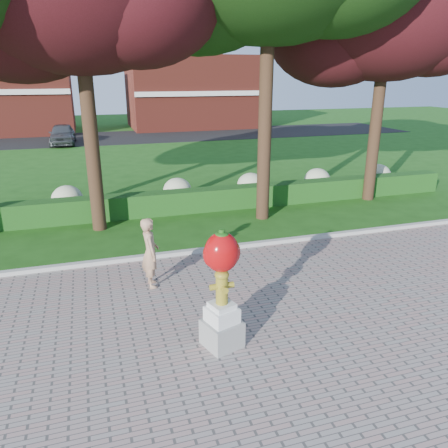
% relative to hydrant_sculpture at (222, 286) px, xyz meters
% --- Properties ---
extents(ground, '(100.00, 100.00, 0.00)m').
position_rel_hydrant_sculpture_xyz_m(ground, '(0.11, 1.41, -1.24)').
color(ground, '#1B4B12').
rests_on(ground, ground).
extents(curb, '(40.00, 0.18, 0.15)m').
position_rel_hydrant_sculpture_xyz_m(curb, '(0.11, 4.41, -1.17)').
color(curb, '#ADADA5').
rests_on(curb, ground).
extents(lawn_hedge, '(24.00, 0.70, 0.80)m').
position_rel_hydrant_sculpture_xyz_m(lawn_hedge, '(0.11, 8.41, -0.84)').
color(lawn_hedge, '#174112').
rests_on(lawn_hedge, ground).
extents(hydrangea_row, '(20.10, 1.10, 0.99)m').
position_rel_hydrant_sculpture_xyz_m(hydrangea_row, '(0.68, 9.41, -0.69)').
color(hydrangea_row, '#B6C092').
rests_on(hydrangea_row, ground).
extents(street, '(50.00, 8.00, 0.02)m').
position_rel_hydrant_sculpture_xyz_m(street, '(0.11, 29.41, -1.23)').
color(street, black).
rests_on(street, ground).
extents(building_right, '(12.00, 8.00, 6.40)m').
position_rel_hydrant_sculpture_xyz_m(building_right, '(8.11, 35.41, 1.96)').
color(building_right, maroon).
rests_on(building_right, ground).
extents(tree_far_right, '(7.88, 6.72, 10.21)m').
position_rel_hydrant_sculpture_xyz_m(tree_far_right, '(8.51, 7.99, 5.73)').
color(tree_far_right, black).
rests_on(tree_far_right, ground).
extents(hydrant_sculpture, '(0.78, 0.78, 2.27)m').
position_rel_hydrant_sculpture_xyz_m(hydrant_sculpture, '(0.00, 0.00, 0.00)').
color(hydrant_sculpture, gray).
rests_on(hydrant_sculpture, walkway).
extents(woman, '(0.42, 0.62, 1.68)m').
position_rel_hydrant_sculpture_xyz_m(woman, '(-0.87, 2.80, -0.36)').
color(woman, tan).
rests_on(woman, walkway).
extents(parked_car, '(1.77, 4.24, 1.44)m').
position_rel_hydrant_sculpture_xyz_m(parked_car, '(-3.65, 26.90, -0.50)').
color(parked_car, '#3F4347').
rests_on(parked_car, street).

